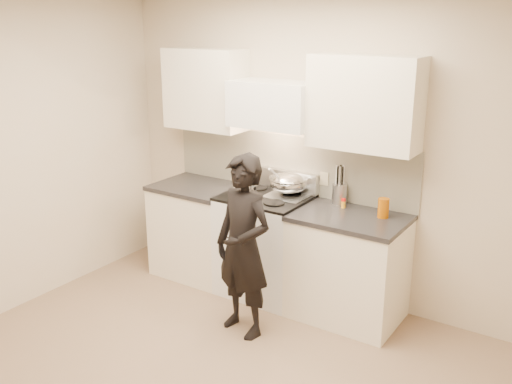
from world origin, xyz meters
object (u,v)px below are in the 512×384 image
at_px(counter_right, 348,267).
at_px(wok, 288,183).
at_px(person, 243,247).
at_px(utensil_crock, 339,192).
at_px(stove, 265,244).

height_order(counter_right, wok, wok).
height_order(counter_right, person, person).
distance_m(utensil_crock, person, 1.03).
xyz_separation_m(wok, utensil_crock, (0.46, 0.08, -0.03)).
distance_m(counter_right, wok, 0.91).
bearing_deg(wok, stove, -136.33).
xyz_separation_m(counter_right, utensil_crock, (-0.21, 0.23, 0.56)).
distance_m(wok, person, 0.89).
height_order(wok, utensil_crock, utensil_crock).
distance_m(stove, counter_right, 0.83).
bearing_deg(stove, person, -71.47).
distance_m(counter_right, utensil_crock, 0.64).
bearing_deg(utensil_crock, counter_right, -46.74).
distance_m(stove, wok, 0.62).
bearing_deg(person, stove, 120.06).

